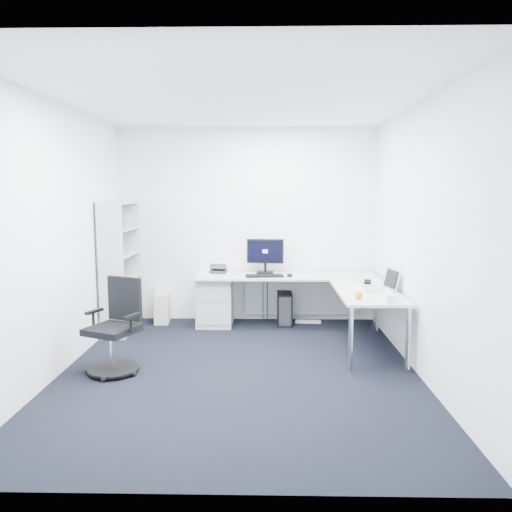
{
  "coord_description": "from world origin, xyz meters",
  "views": [
    {
      "loc": [
        0.27,
        -4.9,
        1.83
      ],
      "look_at": [
        0.15,
        1.05,
        1.05
      ],
      "focal_mm": 35.0,
      "sensor_mm": 36.0,
      "label": 1
    }
  ],
  "objects_px": {
    "monitor": "(265,256)",
    "bookshelf": "(120,267)",
    "task_chair": "(112,327)",
    "l_desk": "(288,306)",
    "laptop": "(374,279)"
  },
  "relations": [
    {
      "from": "monitor",
      "to": "bookshelf",
      "type": "bearing_deg",
      "value": -161.8
    },
    {
      "from": "l_desk",
      "to": "monitor",
      "type": "distance_m",
      "value": 0.82
    },
    {
      "from": "l_desk",
      "to": "task_chair",
      "type": "xyz_separation_m",
      "value": [
        -1.82,
        -1.48,
        0.12
      ]
    },
    {
      "from": "task_chair",
      "to": "monitor",
      "type": "distance_m",
      "value": 2.53
    },
    {
      "from": "bookshelf",
      "to": "monitor",
      "type": "relative_size",
      "value": 3.35
    },
    {
      "from": "laptop",
      "to": "l_desk",
      "type": "bearing_deg",
      "value": 135.16
    },
    {
      "from": "l_desk",
      "to": "task_chair",
      "type": "height_order",
      "value": "task_chair"
    },
    {
      "from": "l_desk",
      "to": "bookshelf",
      "type": "distance_m",
      "value": 2.23
    },
    {
      "from": "l_desk",
      "to": "laptop",
      "type": "xyz_separation_m",
      "value": [
        0.95,
        -0.68,
        0.48
      ]
    },
    {
      "from": "l_desk",
      "to": "task_chair",
      "type": "distance_m",
      "value": 2.35
    },
    {
      "from": "l_desk",
      "to": "monitor",
      "type": "xyz_separation_m",
      "value": [
        -0.29,
        0.48,
        0.59
      ]
    },
    {
      "from": "task_chair",
      "to": "monitor",
      "type": "relative_size",
      "value": 1.88
    },
    {
      "from": "bookshelf",
      "to": "l_desk",
      "type": "bearing_deg",
      "value": -1.32
    },
    {
      "from": "bookshelf",
      "to": "task_chair",
      "type": "bearing_deg",
      "value": -76.93
    },
    {
      "from": "bookshelf",
      "to": "monitor",
      "type": "distance_m",
      "value": 1.94
    }
  ]
}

